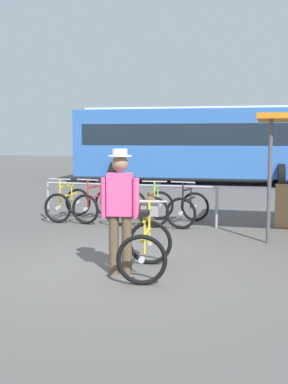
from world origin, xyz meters
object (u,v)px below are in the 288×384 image
at_px(racked_bike_black, 188,208).
at_px(bus_distant, 198,141).
at_px(person_with_featured_bike, 120,206).
at_px(racked_bike_red, 97,204).
at_px(racked_bike_lime, 157,207).
at_px(racked_bike_orange, 126,206).
at_px(racked_bike_yellow, 68,203).
at_px(featured_bicycle, 147,238).

bearing_deg(racked_bike_black, bus_distant, 95.04).
distance_m(person_with_featured_bike, bus_distant, 13.63).
distance_m(racked_bike_red, racked_bike_black, 2.10).
height_order(racked_bike_black, bus_distant, bus_distant).
distance_m(racked_bike_red, racked_bike_lime, 1.40).
height_order(racked_bike_orange, person_with_featured_bike, person_with_featured_bike).
relative_size(racked_bike_yellow, racked_bike_lime, 1.02).
distance_m(racked_bike_black, featured_bicycle, 3.73).
height_order(racked_bike_red, racked_bike_orange, same).
bearing_deg(bus_distant, racked_bike_orange, -93.25).
relative_size(racked_bike_orange, bus_distant, 0.11).
distance_m(racked_bike_yellow, racked_bike_lime, 2.10).
xyz_separation_m(racked_bike_yellow, featured_bicycle, (2.70, -3.85, 0.12)).
distance_m(racked_bike_lime, bus_distant, 9.74).
distance_m(racked_bike_orange, featured_bicycle, 4.00).
height_order(racked_bike_yellow, racked_bike_red, same).
height_order(racked_bike_yellow, person_with_featured_bike, person_with_featured_bike).
distance_m(racked_bike_yellow, racked_bike_red, 0.70).
relative_size(racked_bike_orange, racked_bike_lime, 1.02).
bearing_deg(person_with_featured_bike, racked_bike_black, 83.77).
relative_size(racked_bike_orange, person_with_featured_bike, 0.67).
bearing_deg(racked_bike_black, racked_bike_lime, 177.49).
bearing_deg(racked_bike_orange, bus_distant, 86.75).
relative_size(racked_bike_yellow, bus_distant, 0.11).
distance_m(racked_bike_yellow, bus_distant, 9.84).
bearing_deg(person_with_featured_bike, racked_bike_lime, 93.89).
distance_m(racked_bike_orange, bus_distant, 9.72).
bearing_deg(bus_distant, racked_bike_red, -97.41).
xyz_separation_m(racked_bike_lime, racked_bike_black, (0.70, -0.03, 0.00)).
height_order(racked_bike_yellow, racked_bike_black, same).
xyz_separation_m(racked_bike_red, featured_bicycle, (2.00, -3.82, 0.12)).
xyz_separation_m(racked_bike_yellow, racked_bike_black, (2.80, -0.12, 0.00)).
relative_size(racked_bike_black, bus_distant, 0.12).
distance_m(racked_bike_yellow, racked_bike_black, 2.80).
bearing_deg(racked_bike_lime, racked_bike_yellow, 177.49).
relative_size(racked_bike_red, racked_bike_orange, 1.04).
xyz_separation_m(racked_bike_red, person_with_featured_bike, (1.67, -4.03, 0.58)).
bearing_deg(bus_distant, racked_bike_yellow, -101.52).
xyz_separation_m(racked_bike_black, featured_bicycle, (-0.10, -3.72, 0.12)).
bearing_deg(racked_bike_red, racked_bike_black, -2.52).
relative_size(racked_bike_lime, person_with_featured_bike, 0.65).
relative_size(racked_bike_lime, racked_bike_black, 0.95).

